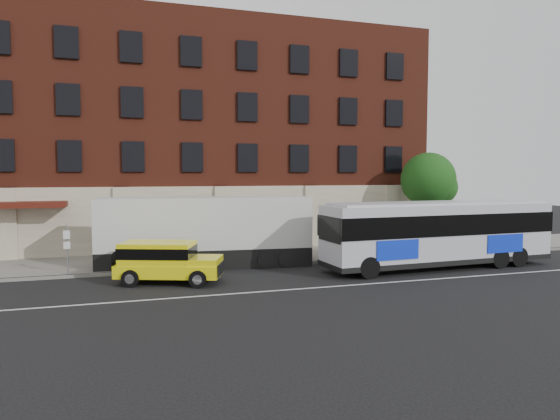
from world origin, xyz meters
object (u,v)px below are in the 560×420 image
object	(u,v)px
street_tree	(429,182)
yellow_suv	(165,260)
sign_pole	(67,247)
city_bus	(439,232)
shipping_container	(206,233)

from	to	relation	value
street_tree	yellow_suv	distance (m)	19.03
sign_pole	yellow_suv	distance (m)	5.05
city_bus	shipping_container	distance (m)	12.23
street_tree	shipping_container	size ratio (longest dim) A/B	0.55
street_tree	city_bus	distance (m)	7.97
sign_pole	city_bus	size ratio (longest dim) A/B	0.20
city_bus	yellow_suv	bearing A→B (deg)	177.62
sign_pole	yellow_suv	size ratio (longest dim) A/B	0.50
sign_pole	yellow_suv	world-z (taller)	sign_pole
city_bus	yellow_suv	world-z (taller)	city_bus
sign_pole	shipping_container	distance (m)	6.77
street_tree	shipping_container	world-z (taller)	street_tree
yellow_suv	shipping_container	distance (m)	4.28
street_tree	city_bus	bearing A→B (deg)	-119.89
yellow_suv	shipping_container	xyz separation A→B (m)	(2.43, 3.44, 0.76)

